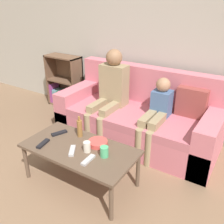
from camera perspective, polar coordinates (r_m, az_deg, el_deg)
name	(u,v)px	position (r m, az deg, el deg)	size (l,w,h in m)	color
wall_back	(149,35)	(3.54, 8.57, 17.08)	(12.00, 0.06, 2.60)	#B7B2A8
couch	(139,119)	(3.32, 6.15, -1.51)	(2.08, 0.90, 0.93)	#D1707F
bookshelf	(66,87)	(4.44, -10.47, 5.57)	(0.61, 0.28, 0.88)	brown
coffee_table	(80,151)	(2.53, -7.41, -8.77)	(1.14, 0.58, 0.42)	brown
person_adult	(111,88)	(3.27, -0.29, 5.39)	(0.35, 0.62, 1.17)	#9E8966
person_child	(156,113)	(3.00, 10.11, -0.16)	(0.23, 0.62, 0.91)	#9E8966
cup_near	(87,147)	(2.42, -5.74, -7.92)	(0.07, 0.07, 0.10)	silver
cup_far	(104,152)	(2.34, -1.78, -9.04)	(0.08, 0.08, 0.10)	#4CB77A
tv_remote_0	(72,151)	(2.45, -9.08, -8.71)	(0.13, 0.17, 0.02)	#B7B7BC
tv_remote_1	(59,133)	(2.77, -11.96, -4.72)	(0.11, 0.17, 0.02)	black
tv_remote_2	(43,144)	(2.62, -15.49, -6.97)	(0.08, 0.18, 0.02)	black
tv_remote_3	(88,160)	(2.31, -5.47, -10.85)	(0.05, 0.17, 0.02)	#B7B7BC
snack_bowl	(98,143)	(2.52, -3.24, -7.04)	(0.20, 0.20, 0.05)	#DB4C47
bottle	(80,128)	(2.64, -7.40, -3.65)	(0.06, 0.06, 0.23)	olive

